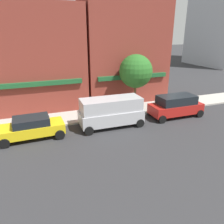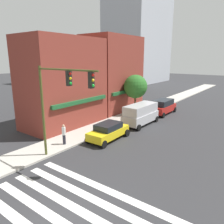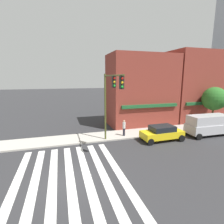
{
  "view_description": "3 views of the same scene",
  "coord_description": "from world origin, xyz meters",
  "px_view_note": "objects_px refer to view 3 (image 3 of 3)",
  "views": [
    {
      "loc": [
        10.04,
        -10.51,
        7.22
      ],
      "look_at": [
        15.73,
        4.7,
        1.2
      ],
      "focal_mm": 35.0,
      "sensor_mm": 36.0,
      "label": 1
    },
    {
      "loc": [
        -5.45,
        -6.98,
        7.38
      ],
      "look_at": [
        11.97,
        6.0,
        2.0
      ],
      "focal_mm": 35.0,
      "sensor_mm": 36.0,
      "label": 2
    },
    {
      "loc": [
        -0.35,
        -10.55,
        6.49
      ],
      "look_at": [
        4.0,
        4.0,
        3.5
      ],
      "focal_mm": 28.0,
      "sensor_mm": 36.0,
      "label": 3
    }
  ],
  "objects_px": {
    "traffic_signal": "(110,95)",
    "van_silver": "(208,124)",
    "pedestrian_white_shirt": "(124,128)",
    "sedan_yellow": "(162,133)",
    "street_tree": "(214,99)"
  },
  "relations": [
    {
      "from": "pedestrian_white_shirt",
      "to": "street_tree",
      "type": "xyz_separation_m",
      "value": [
        12.86,
        0.64,
        2.69
      ]
    },
    {
      "from": "van_silver",
      "to": "pedestrian_white_shirt",
      "type": "relative_size",
      "value": 2.85
    },
    {
      "from": "pedestrian_white_shirt",
      "to": "sedan_yellow",
      "type": "bearing_deg",
      "value": -29.84
    },
    {
      "from": "van_silver",
      "to": "pedestrian_white_shirt",
      "type": "xyz_separation_m",
      "value": [
        -9.41,
        2.16,
        -0.21
      ]
    },
    {
      "from": "traffic_signal",
      "to": "pedestrian_white_shirt",
      "type": "relative_size",
      "value": 3.88
    },
    {
      "from": "sedan_yellow",
      "to": "traffic_signal",
      "type": "bearing_deg",
      "value": -179.49
    },
    {
      "from": "traffic_signal",
      "to": "van_silver",
      "type": "distance_m",
      "value": 12.22
    },
    {
      "from": "sedan_yellow",
      "to": "van_silver",
      "type": "distance_m",
      "value": 6.0
    },
    {
      "from": "sedan_yellow",
      "to": "pedestrian_white_shirt",
      "type": "relative_size",
      "value": 2.51
    },
    {
      "from": "van_silver",
      "to": "pedestrian_white_shirt",
      "type": "distance_m",
      "value": 9.65
    },
    {
      "from": "pedestrian_white_shirt",
      "to": "street_tree",
      "type": "height_order",
      "value": "street_tree"
    },
    {
      "from": "traffic_signal",
      "to": "pedestrian_white_shirt",
      "type": "distance_m",
      "value": 5.09
    },
    {
      "from": "traffic_signal",
      "to": "sedan_yellow",
      "type": "bearing_deg",
      "value": 2.12
    },
    {
      "from": "sedan_yellow",
      "to": "street_tree",
      "type": "height_order",
      "value": "street_tree"
    },
    {
      "from": "traffic_signal",
      "to": "van_silver",
      "type": "height_order",
      "value": "traffic_signal"
    }
  ]
}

